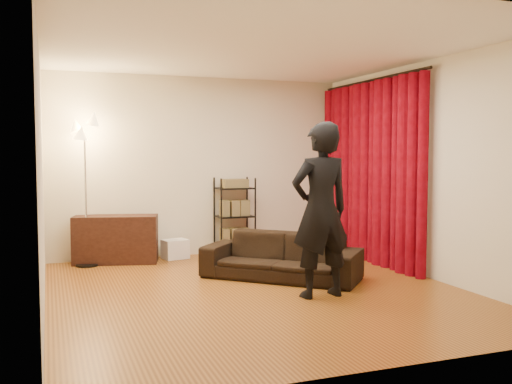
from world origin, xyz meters
name	(u,v)px	position (x,y,z in m)	size (l,w,h in m)	color
floor	(257,291)	(0.00, 0.00, 0.00)	(5.00, 5.00, 0.00)	#8F5A23
ceiling	(257,49)	(0.00, 0.00, 2.70)	(5.00, 5.00, 0.00)	white
wall_back	(200,166)	(0.00, 2.50, 1.35)	(5.00, 5.00, 0.00)	beige
wall_front	(380,183)	(0.00, -2.50, 1.35)	(5.00, 5.00, 0.00)	beige
wall_left	(41,174)	(-2.25, 0.00, 1.35)	(5.00, 5.00, 0.00)	beige
wall_right	(426,170)	(2.25, 0.00, 1.35)	(5.00, 5.00, 0.00)	beige
curtain_rod	(372,80)	(2.15, 1.12, 2.58)	(0.04, 0.04, 2.65)	black
curtain	(369,173)	(2.13, 1.12, 1.28)	(0.22, 2.65, 2.55)	maroon
sofa	(281,256)	(0.50, 0.49, 0.28)	(1.92, 0.75, 0.56)	black
person	(321,210)	(0.56, -0.47, 0.94)	(0.69, 0.45, 1.89)	black
media_cabinet	(116,239)	(-1.31, 2.23, 0.34)	(1.15, 0.43, 0.67)	black
storage_boxes	(175,249)	(-0.45, 2.25, 0.14)	(0.35, 0.28, 0.29)	white
wire_shelf	(235,216)	(0.48, 2.28, 0.59)	(0.54, 0.38, 1.18)	black
floor_lamp	(86,193)	(-1.71, 2.13, 1.01)	(0.37, 0.37, 2.03)	silver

